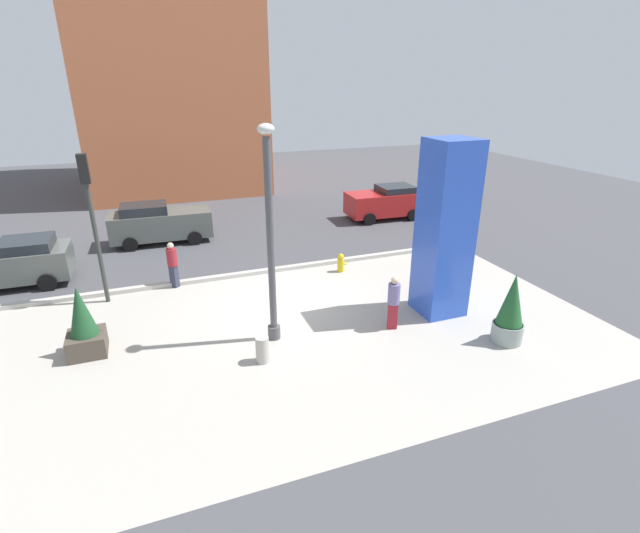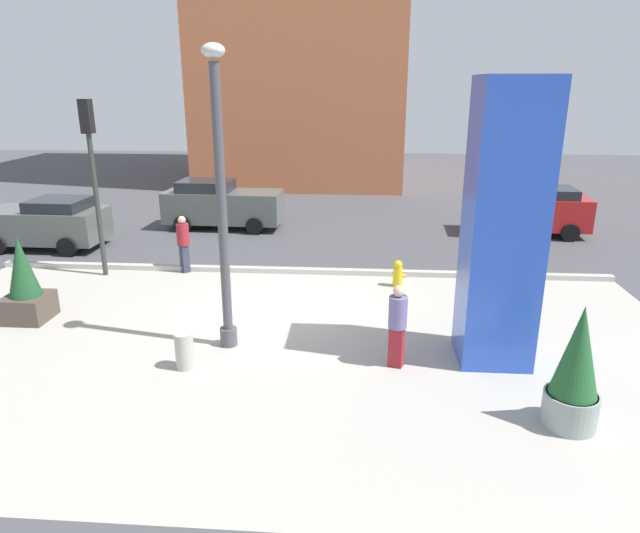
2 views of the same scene
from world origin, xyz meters
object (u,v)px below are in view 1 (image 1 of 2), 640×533
object	(u,v)px
fire_hydrant	(341,263)
car_curb_east	(159,223)
potted_plant_mid_plaza	(84,326)
pedestrian_on_sidewalk	(172,263)
lamp_post	(270,243)
art_pillar_blue	(445,230)
potted_plant_curbside	(510,311)
car_far_lane	(386,202)
car_passing_lane	(14,263)
pedestrian_by_curb	(394,300)
concrete_bollard	(262,350)
traffic_light_far_side	(91,207)

from	to	relation	value
fire_hydrant	car_curb_east	xyz separation A→B (m)	(-6.40, 6.21, 0.56)
potted_plant_mid_plaza	pedestrian_on_sidewalk	xyz separation A→B (m)	(2.61, 3.79, 0.08)
lamp_post	art_pillar_blue	bearing A→B (deg)	-1.76
potted_plant_curbside	potted_plant_mid_plaza	size ratio (longest dim) A/B	1.04
potted_plant_curbside	car_far_lane	world-z (taller)	potted_plant_curbside
art_pillar_blue	car_passing_lane	bearing A→B (deg)	151.55
potted_plant_mid_plaza	pedestrian_by_curb	size ratio (longest dim) A/B	1.19
pedestrian_by_curb	fire_hydrant	bearing A→B (deg)	86.44
lamp_post	concrete_bollard	bearing A→B (deg)	-119.61
car_far_lane	car_curb_east	world-z (taller)	car_curb_east
fire_hydrant	concrete_bollard	xyz separation A→B (m)	(-4.42, -5.09, 0.01)
art_pillar_blue	traffic_light_far_side	xyz separation A→B (m)	(-10.13, 4.52, 0.57)
art_pillar_blue	potted_plant_mid_plaza	world-z (taller)	art_pillar_blue
pedestrian_on_sidewalk	potted_plant_mid_plaza	bearing A→B (deg)	-124.51
car_curb_east	pedestrian_on_sidewalk	distance (m)	5.42
potted_plant_curbside	traffic_light_far_side	size ratio (longest dim) A/B	0.43
potted_plant_curbside	car_curb_east	xyz separation A→B (m)	(-8.82, 12.75, -0.05)
potted_plant_mid_plaza	car_passing_lane	xyz separation A→B (m)	(-2.79, 6.02, -0.00)
art_pillar_blue	pedestrian_on_sidewalk	xyz separation A→B (m)	(-7.88, 4.96, -1.80)
car_far_lane	car_passing_lane	size ratio (longest dim) A/B	1.06
car_curb_east	pedestrian_by_curb	xyz separation A→B (m)	(6.11, -10.90, 0.02)
traffic_light_far_side	lamp_post	bearing A→B (deg)	-42.95
traffic_light_far_side	pedestrian_by_curb	bearing A→B (deg)	-31.61
car_curb_east	car_passing_lane	xyz separation A→B (m)	(-5.22, -3.19, -0.06)
art_pillar_blue	fire_hydrant	world-z (taller)	art_pillar_blue
art_pillar_blue	car_curb_east	world-z (taller)	art_pillar_blue
lamp_post	traffic_light_far_side	bearing A→B (deg)	137.05
potted_plant_curbside	potted_plant_mid_plaza	world-z (taller)	potted_plant_curbside
car_curb_east	concrete_bollard	bearing A→B (deg)	-80.07
traffic_light_far_side	pedestrian_by_curb	size ratio (longest dim) A/B	2.92
car_far_lane	pedestrian_by_curb	distance (m)	12.14
art_pillar_blue	pedestrian_by_curb	distance (m)	2.71
art_pillar_blue	pedestrian_on_sidewalk	distance (m)	9.48
fire_hydrant	car_far_lane	size ratio (longest dim) A/B	0.18
fire_hydrant	pedestrian_on_sidewalk	bearing A→B (deg)	172.75
art_pillar_blue	fire_hydrant	xyz separation A→B (m)	(-1.66, 4.17, -2.38)
potted_plant_mid_plaza	car_curb_east	xyz separation A→B (m)	(2.43, 9.21, 0.06)
pedestrian_by_curb	concrete_bollard	bearing A→B (deg)	-174.50
potted_plant_curbside	fire_hydrant	xyz separation A→B (m)	(-2.42, 6.54, -0.61)
fire_hydrant	pedestrian_on_sidewalk	size ratio (longest dim) A/B	0.44
concrete_bollard	pedestrian_on_sidewalk	world-z (taller)	pedestrian_on_sidewalk
car_curb_east	car_passing_lane	world-z (taller)	car_curb_east
traffic_light_far_side	car_curb_east	size ratio (longest dim) A/B	1.10
potted_plant_mid_plaza	concrete_bollard	distance (m)	4.90
lamp_post	potted_plant_mid_plaza	world-z (taller)	lamp_post
concrete_bollard	car_far_lane	world-z (taller)	car_far_lane
concrete_bollard	car_curb_east	xyz separation A→B (m)	(-1.98, 11.30, 0.55)
car_passing_lane	pedestrian_on_sidewalk	size ratio (longest dim) A/B	2.30
concrete_bollard	car_passing_lane	bearing A→B (deg)	131.59
traffic_light_far_side	pedestrian_on_sidewalk	xyz separation A→B (m)	(2.25, 0.44, -2.37)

